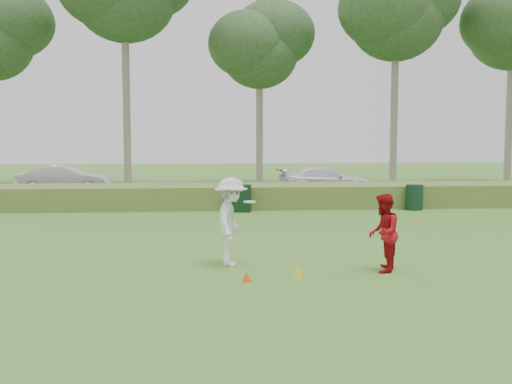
{
  "coord_description": "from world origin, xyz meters",
  "views": [
    {
      "loc": [
        -1.34,
        -11.36,
        2.65
      ],
      "look_at": [
        0.0,
        4.0,
        1.3
      ],
      "focal_mm": 40.0,
      "sensor_mm": 36.0,
      "label": 1
    }
  ],
  "objects": [
    {
      "name": "tree_5",
      "position": [
        10.0,
        22.5,
        10.47
      ],
      "size": [
        7.28,
        7.28,
        14.0
      ],
      "color": "gray",
      "rests_on": "ground"
    },
    {
      "name": "cone_yellow",
      "position": [
        0.46,
        -0.4,
        0.11
      ],
      "size": [
        0.2,
        0.2,
        0.23
      ],
      "primitive_type": "cone",
      "color": "gold",
      "rests_on": "ground"
    },
    {
      "name": "player_white",
      "position": [
        -0.82,
        0.76,
        0.95
      ],
      "size": [
        0.99,
        1.33,
        1.9
      ],
      "rotation": [
        0.0,
        0.0,
        1.4
      ],
      "color": "white",
      "rests_on": "ground"
    },
    {
      "name": "player_red",
      "position": [
        2.25,
        -0.11,
        0.8
      ],
      "size": [
        0.86,
        0.96,
        1.61
      ],
      "primitive_type": "imported",
      "rotation": [
        0.0,
        0.0,
        -1.97
      ],
      "color": "#A10D13",
      "rests_on": "ground"
    },
    {
      "name": "ground",
      "position": [
        0.0,
        0.0,
        0.0
      ],
      "size": [
        120.0,
        120.0,
        0.0
      ],
      "primitive_type": "plane",
      "color": "#3C7326",
      "rests_on": "ground"
    },
    {
      "name": "tree_4",
      "position": [
        2.0,
        24.5,
        8.59
      ],
      "size": [
        6.24,
        6.24,
        11.5
      ],
      "color": "gray",
      "rests_on": "ground"
    },
    {
      "name": "cone_orange",
      "position": [
        -0.59,
        -0.73,
        0.1
      ],
      "size": [
        0.18,
        0.18,
        0.2
      ],
      "primitive_type": "cone",
      "color": "#E3430B",
      "rests_on": "ground"
    },
    {
      "name": "car_right",
      "position": [
        4.52,
        16.38,
        0.74
      ],
      "size": [
        4.85,
        2.27,
        1.37
      ],
      "primitive_type": "imported",
      "rotation": [
        0.0,
        0.0,
        1.65
      ],
      "color": "white",
      "rests_on": "park_road"
    },
    {
      "name": "car_mid",
      "position": [
        -8.44,
        17.74,
        0.79
      ],
      "size": [
        4.49,
        1.8,
        1.45
      ],
      "primitive_type": "imported",
      "rotation": [
        0.0,
        0.0,
        1.63
      ],
      "color": "silver",
      "rests_on": "park_road"
    },
    {
      "name": "park_road",
      "position": [
        0.0,
        17.0,
        0.03
      ],
      "size": [
        80.0,
        6.0,
        0.06
      ],
      "primitive_type": "cube",
      "color": "#2D2D2D",
      "rests_on": "ground"
    },
    {
      "name": "utility_cabinet",
      "position": [
        -0.07,
        10.22,
        0.52
      ],
      "size": [
        0.9,
        0.65,
        1.04
      ],
      "primitive_type": "cube",
      "rotation": [
        0.0,
        0.0,
        -0.16
      ],
      "color": "black",
      "rests_on": "ground"
    },
    {
      "name": "trash_bin",
      "position": [
        6.78,
        10.24,
        0.5
      ],
      "size": [
        0.79,
        0.79,
        1.0
      ],
      "primitive_type": "cylinder",
      "rotation": [
        0.0,
        0.0,
        0.21
      ],
      "color": "black",
      "rests_on": "ground"
    },
    {
      "name": "reed_strip",
      "position": [
        0.0,
        12.0,
        0.45
      ],
      "size": [
        80.0,
        3.0,
        0.9
      ],
      "primitive_type": "cube",
      "color": "#526F2C",
      "rests_on": "ground"
    }
  ]
}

